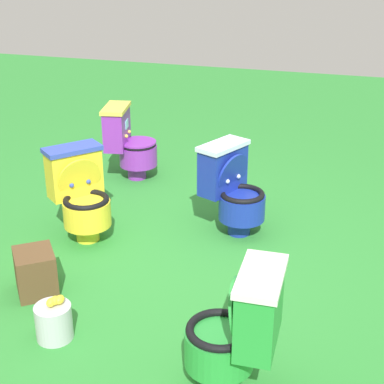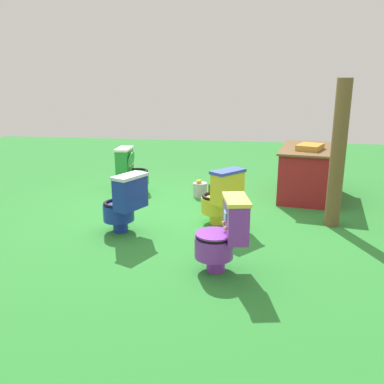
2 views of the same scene
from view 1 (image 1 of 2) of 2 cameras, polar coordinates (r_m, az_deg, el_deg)
The scene contains 7 objects.
ground at distance 4.40m, azimuth -4.75°, elevation -6.93°, with size 14.00×14.00×0.00m, color #2D8433.
toilet_yellow at distance 4.70m, azimuth -10.63°, elevation -0.12°, with size 0.62×0.64×0.73m.
toilet_green at distance 3.11m, azimuth 4.40°, elevation -13.04°, with size 0.44×0.51×0.73m.
toilet_blue at distance 4.72m, azimuth 3.96°, elevation 0.35°, with size 0.57×0.61×0.73m.
toilet_purple at distance 5.81m, azimuth -6.12°, elevation 4.77°, with size 0.49×0.56×0.73m.
small_crate at distance 4.13m, azimuth -14.82°, elevation -7.46°, with size 0.29×0.25×0.30m, color brown.
lemon_bucket at distance 3.69m, azimuth -13.14°, elevation -11.99°, with size 0.22×0.22×0.28m.
Camera 1 is at (-3.50, -1.47, 2.22)m, focal length 55.46 mm.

